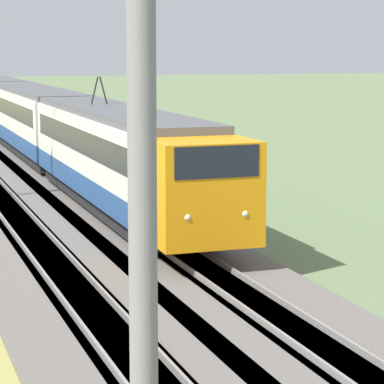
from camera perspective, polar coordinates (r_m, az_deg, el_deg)
name	(u,v)px	position (r m, az deg, el deg)	size (l,w,h in m)	color
ballast_adjacent	(32,155)	(53.34, -10.00, 2.30)	(240.00, 4.40, 0.30)	#605B56
track_adjacent	(32,155)	(53.34, -10.00, 2.31)	(240.00, 1.57, 0.45)	#4C4238
passenger_train	(9,106)	(62.19, -11.40, 5.31)	(78.76, 2.95, 5.17)	orange
catenary_mast_near	(152,337)	(7.07, -2.55, -9.11)	(0.22, 2.56, 7.93)	slate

